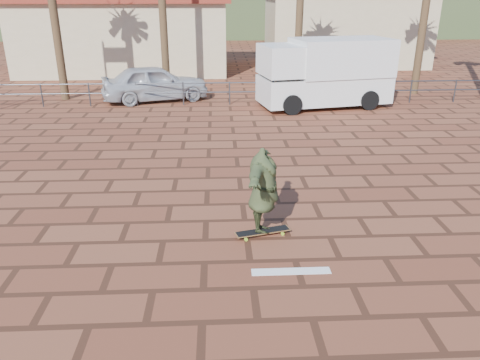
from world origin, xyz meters
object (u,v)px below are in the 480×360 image
car_silver (155,83)px  car_white (315,69)px  skateboarder (263,191)px  campervan (326,72)px  longboard (263,232)px

car_silver → car_white: bearing=-83.0°
skateboarder → car_white: size_ratio=0.42×
skateboarder → campervan: campervan is taller
skateboarder → car_silver: size_ratio=0.46×
skateboarder → campervan: size_ratio=0.38×
skateboarder → car_white: (4.31, 16.37, -0.14)m
longboard → skateboarder: bearing=165.5°
longboard → car_white: car_white is taller
campervan → car_silver: (-7.34, 1.50, -0.68)m
car_silver → car_white: size_ratio=0.91×
longboard → campervan: (3.71, 11.37, 1.38)m
skateboarder → car_silver: bearing=27.1°
longboard → skateboarder: size_ratio=0.53×
longboard → campervan: campervan is taller
campervan → car_silver: size_ratio=1.23×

